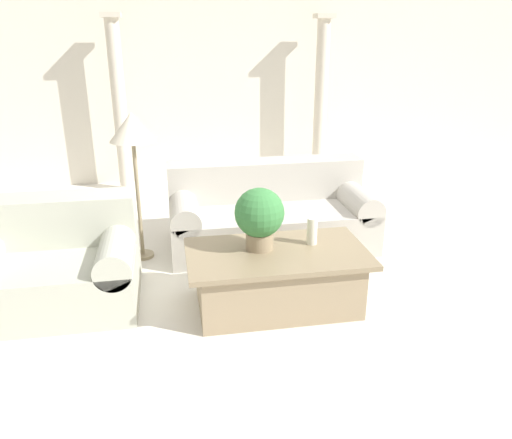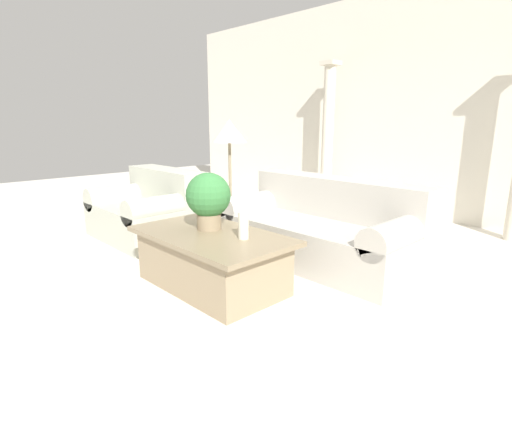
% 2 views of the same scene
% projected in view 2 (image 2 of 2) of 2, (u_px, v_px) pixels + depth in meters
% --- Properties ---
extents(ground_plane, '(16.00, 16.00, 0.00)m').
position_uv_depth(ground_plane, '(249.00, 276.00, 3.65)').
color(ground_plane, silver).
extents(wall_back, '(10.00, 0.06, 3.20)m').
position_uv_depth(wall_back, '(428.00, 105.00, 5.55)').
color(wall_back, silver).
rests_on(wall_back, ground_plane).
extents(sofa_long, '(2.01, 0.97, 0.81)m').
position_uv_depth(sofa_long, '(322.00, 228.00, 4.05)').
color(sofa_long, '#B7B2A8').
rests_on(sofa_long, ground_plane).
extents(loveseat, '(1.29, 0.97, 0.81)m').
position_uv_depth(loveseat, '(150.00, 210.00, 4.83)').
color(loveseat, beige).
rests_on(loveseat, ground_plane).
extents(coffee_table, '(1.40, 0.80, 0.47)m').
position_uv_depth(coffee_table, '(212.00, 259.00, 3.37)').
color(coffee_table, '#998466').
rests_on(coffee_table, ground_plane).
extents(potted_plant, '(0.38, 0.38, 0.49)m').
position_uv_depth(potted_plant, '(208.00, 198.00, 3.39)').
color(potted_plant, '#937F60').
rests_on(potted_plant, coffee_table).
extents(pillar_candle, '(0.08, 0.08, 0.22)m').
position_uv_depth(pillar_candle, '(243.00, 225.00, 3.14)').
color(pillar_candle, silver).
rests_on(pillar_candle, coffee_table).
extents(floor_lamp, '(0.41, 0.41, 1.39)m').
position_uv_depth(floor_lamp, '(229.00, 136.00, 4.65)').
color(floor_lamp, gray).
rests_on(floor_lamp, ground_plane).
extents(column_left, '(0.25, 0.25, 2.27)m').
position_uv_depth(column_left, '(328.00, 135.00, 6.40)').
color(column_left, beige).
rests_on(column_left, ground_plane).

